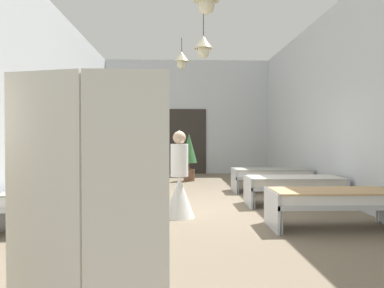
{
  "coord_description": "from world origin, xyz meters",
  "views": [
    {
      "loc": [
        -0.36,
        -7.51,
        1.37
      ],
      "look_at": [
        0.0,
        1.88,
        1.19
      ],
      "focal_mm": 35.54,
      "sensor_mm": 36.0,
      "label": 1
    }
  ],
  "objects_px": {
    "bed_left_row_1": "(95,184)",
    "bed_left_row_0": "(67,201)",
    "bed_right_row_2": "(271,174)",
    "bed_left_row_2": "(112,175)",
    "privacy_screen": "(41,244)",
    "bed_right_row_0": "(333,199)",
    "nurse_near_aisle": "(179,186)",
    "potted_plant": "(189,152)",
    "bed_right_row_1": "(294,183)"
  },
  "relations": [
    {
      "from": "bed_left_row_0",
      "to": "bed_right_row_2",
      "type": "distance_m",
      "value": 5.48
    },
    {
      "from": "bed_right_row_0",
      "to": "potted_plant",
      "type": "bearing_deg",
      "value": 107.78
    },
    {
      "from": "bed_right_row_1",
      "to": "bed_left_row_2",
      "type": "height_order",
      "value": "same"
    },
    {
      "from": "bed_right_row_0",
      "to": "privacy_screen",
      "type": "xyz_separation_m",
      "value": [
        -3.0,
        -3.73,
        0.41
      ]
    },
    {
      "from": "bed_left_row_1",
      "to": "bed_right_row_1",
      "type": "xyz_separation_m",
      "value": [
        3.95,
        0.0,
        0.0
      ]
    },
    {
      "from": "bed_left_row_0",
      "to": "privacy_screen",
      "type": "xyz_separation_m",
      "value": [
        0.95,
        -3.73,
        0.41
      ]
    },
    {
      "from": "privacy_screen",
      "to": "bed_right_row_1",
      "type": "bearing_deg",
      "value": 78.26
    },
    {
      "from": "bed_left_row_1",
      "to": "nurse_near_aisle",
      "type": "distance_m",
      "value": 1.97
    },
    {
      "from": "bed_left_row_1",
      "to": "bed_right_row_2",
      "type": "bearing_deg",
      "value": 25.66
    },
    {
      "from": "bed_right_row_1",
      "to": "bed_right_row_2",
      "type": "xyz_separation_m",
      "value": [
        0.0,
        1.9,
        0.0
      ]
    },
    {
      "from": "privacy_screen",
      "to": "bed_left_row_1",
      "type": "bearing_deg",
      "value": 115.91
    },
    {
      "from": "bed_left_row_1",
      "to": "privacy_screen",
      "type": "relative_size",
      "value": 1.12
    },
    {
      "from": "bed_right_row_2",
      "to": "bed_left_row_1",
      "type": "bearing_deg",
      "value": -154.34
    },
    {
      "from": "bed_right_row_1",
      "to": "privacy_screen",
      "type": "relative_size",
      "value": 1.12
    },
    {
      "from": "bed_left_row_1",
      "to": "potted_plant",
      "type": "bearing_deg",
      "value": 65.11
    },
    {
      "from": "bed_left_row_0",
      "to": "bed_left_row_2",
      "type": "distance_m",
      "value": 3.8
    },
    {
      "from": "bed_left_row_1",
      "to": "bed_left_row_0",
      "type": "bearing_deg",
      "value": -90.0
    },
    {
      "from": "bed_left_row_2",
      "to": "privacy_screen",
      "type": "distance_m",
      "value": 7.6
    },
    {
      "from": "privacy_screen",
      "to": "bed_left_row_2",
      "type": "bearing_deg",
      "value": 113.52
    },
    {
      "from": "bed_left_row_2",
      "to": "potted_plant",
      "type": "height_order",
      "value": "potted_plant"
    },
    {
      "from": "bed_right_row_1",
      "to": "nurse_near_aisle",
      "type": "xyz_separation_m",
      "value": [
        -2.3,
        -1.07,
        0.09
      ]
    },
    {
      "from": "bed_left_row_0",
      "to": "privacy_screen",
      "type": "distance_m",
      "value": 3.87
    },
    {
      "from": "bed_right_row_0",
      "to": "nurse_near_aisle",
      "type": "relative_size",
      "value": 1.28
    },
    {
      "from": "bed_left_row_0",
      "to": "bed_right_row_2",
      "type": "bearing_deg",
      "value": 43.86
    },
    {
      "from": "bed_left_row_2",
      "to": "nurse_near_aisle",
      "type": "bearing_deg",
      "value": -60.98
    },
    {
      "from": "bed_right_row_1",
      "to": "bed_left_row_2",
      "type": "relative_size",
      "value": 1.0
    },
    {
      "from": "nurse_near_aisle",
      "to": "potted_plant",
      "type": "bearing_deg",
      "value": 150.13
    },
    {
      "from": "bed_left_row_1",
      "to": "privacy_screen",
      "type": "xyz_separation_m",
      "value": [
        0.95,
        -5.63,
        0.41
      ]
    },
    {
      "from": "bed_right_row_0",
      "to": "bed_right_row_1",
      "type": "distance_m",
      "value": 1.9
    },
    {
      "from": "bed_right_row_1",
      "to": "privacy_screen",
      "type": "distance_m",
      "value": 6.4
    },
    {
      "from": "bed_right_row_2",
      "to": "bed_left_row_2",
      "type": "bearing_deg",
      "value": 180.0
    },
    {
      "from": "bed_left_row_1",
      "to": "bed_right_row_2",
      "type": "distance_m",
      "value": 4.39
    },
    {
      "from": "bed_right_row_1",
      "to": "bed_left_row_2",
      "type": "distance_m",
      "value": 4.39
    },
    {
      "from": "bed_right_row_0",
      "to": "bed_right_row_2",
      "type": "relative_size",
      "value": 1.0
    },
    {
      "from": "bed_left_row_2",
      "to": "privacy_screen",
      "type": "height_order",
      "value": "privacy_screen"
    },
    {
      "from": "bed_right_row_1",
      "to": "nurse_near_aisle",
      "type": "bearing_deg",
      "value": -155.0
    },
    {
      "from": "bed_right_row_1",
      "to": "bed_right_row_2",
      "type": "distance_m",
      "value": 1.9
    },
    {
      "from": "bed_left_row_0",
      "to": "bed_right_row_1",
      "type": "bearing_deg",
      "value": 25.66
    },
    {
      "from": "nurse_near_aisle",
      "to": "bed_left_row_0",
      "type": "bearing_deg",
      "value": -89.78
    },
    {
      "from": "bed_right_row_0",
      "to": "bed_left_row_1",
      "type": "relative_size",
      "value": 1.0
    },
    {
      "from": "bed_left_row_2",
      "to": "privacy_screen",
      "type": "xyz_separation_m",
      "value": [
        0.95,
        -7.53,
        0.41
      ]
    },
    {
      "from": "bed_left_row_2",
      "to": "bed_right_row_2",
      "type": "xyz_separation_m",
      "value": [
        3.95,
        0.0,
        0.0
      ]
    },
    {
      "from": "bed_right_row_2",
      "to": "potted_plant",
      "type": "height_order",
      "value": "potted_plant"
    },
    {
      "from": "bed_right_row_0",
      "to": "bed_left_row_0",
      "type": "bearing_deg",
      "value": 180.0
    },
    {
      "from": "bed_left_row_1",
      "to": "nurse_near_aisle",
      "type": "relative_size",
      "value": 1.28
    },
    {
      "from": "bed_left_row_1",
      "to": "bed_left_row_2",
      "type": "xyz_separation_m",
      "value": [
        0.0,
        1.9,
        0.0
      ]
    },
    {
      "from": "bed_left_row_1",
      "to": "nurse_near_aisle",
      "type": "xyz_separation_m",
      "value": [
        1.65,
        -1.07,
        0.09
      ]
    },
    {
      "from": "bed_left_row_0",
      "to": "bed_right_row_1",
      "type": "relative_size",
      "value": 1.0
    },
    {
      "from": "bed_left_row_2",
      "to": "privacy_screen",
      "type": "relative_size",
      "value": 1.12
    },
    {
      "from": "bed_left_row_2",
      "to": "nurse_near_aisle",
      "type": "distance_m",
      "value": 3.4
    }
  ]
}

